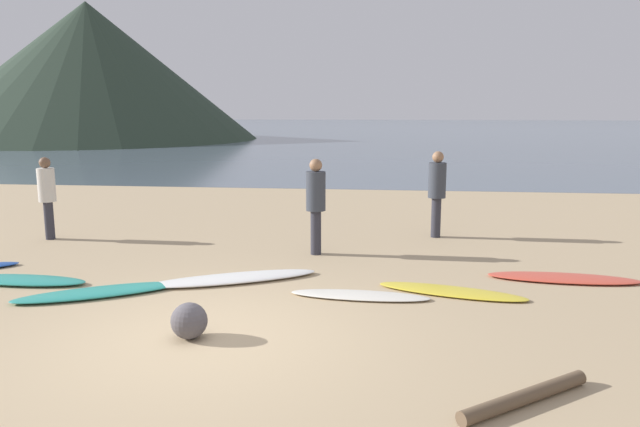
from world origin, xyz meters
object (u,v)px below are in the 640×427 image
Objects in this scene: surfboard_2 at (98,292)px; surfboard_3 at (233,278)px; surfboard_6 at (563,278)px; surfboard_5 at (451,291)px; beach_rock_far at (189,321)px; surfboard_4 at (360,295)px; driftwood_log at (525,397)px; surfboard_1 at (22,280)px; person_0 at (437,187)px; person_1 at (47,191)px; person_3 at (316,199)px.

surfboard_3 is (1.75, 0.91, 0.00)m from surfboard_2.
surfboard_5 is at bearing -150.05° from surfboard_6.
surfboard_2 is 1.07× the size of surfboard_5.
surfboard_3 is 2.35m from beach_rock_far.
surfboard_4 is 1.26× the size of driftwood_log.
surfboard_3 reaches higher than surfboard_4.
surfboard_1 is at bearing 133.90° from surfboard_2.
surfboard_6 is at bearing 162.19° from person_0.
surfboard_5 is at bearing 32.98° from beach_rock_far.
surfboard_6 is 9.82m from person_1.
surfboard_2 is 5.10m from surfboard_5.
surfboard_4 is 0.92× the size of surfboard_5.
surfboard_1 is at bearing -162.48° from surfboard_5.
surfboard_1 is 1.30× the size of driftwood_log.
surfboard_4 is at bearing -41.26° from surfboard_3.
person_3 is (4.27, 2.34, 0.98)m from surfboard_1.
surfboard_1 is at bearing -144.79° from person_3.
beach_rock_far reaches higher than surfboard_6.
beach_rock_far is (-0.99, -4.22, -0.82)m from person_3.
beach_rock_far is at bearing -66.99° from surfboard_2.
surfboard_5 is at bearing 2.98° from surfboard_1.
person_0 is 1.06× the size of person_1.
beach_rock_far is (1.84, -1.44, 0.17)m from surfboard_2.
driftwood_log is at bearing -18.68° from beach_rock_far.
person_0 is at bearing 124.35° from surfboard_6.
person_1 is (-1.28, 3.00, 0.94)m from surfboard_1.
person_3 is (2.82, 2.78, 0.99)m from surfboard_2.
person_0 is 7.23m from driftwood_log.
surfboard_6 is 5.84m from beach_rock_far.
surfboard_4 is 0.87× the size of surfboard_6.
surfboard_4 is 3.35m from surfboard_6.
surfboard_2 is at bearing -156.95° from surfboard_5.
surfboard_5 is 0.94× the size of surfboard_6.
surfboard_1 is 1.16× the size of person_0.
person_3 is at bearing 169.10° from person_1.
person_3 is at bearing 76.83° from beach_rock_far.
surfboard_2 is at bearing 153.92° from driftwood_log.
surfboard_1 is at bearing -168.55° from surfboard_6.
person_0 is 1.12× the size of driftwood_log.
surfboard_4 is 7.24m from person_1.
surfboard_6 is 1.37× the size of person_1.
surfboard_3 is at bearing 92.12° from beach_rock_far.
surfboard_1 is 5.19m from surfboard_4.
person_1 is at bearing 157.22° from surfboard_4.
surfboard_6 is at bearing 70.51° from driftwood_log.
person_1 is at bearing 125.55° from surfboard_3.
beach_rock_far reaches higher than surfboard_2.
person_0 reaches higher than surfboard_5.
surfboard_5 is 3.24m from person_3.
driftwood_log reaches higher than surfboard_6.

